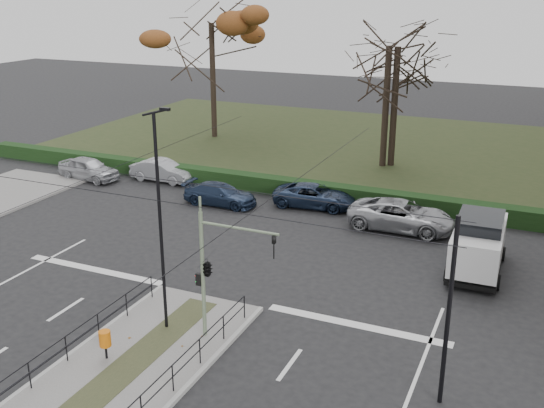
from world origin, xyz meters
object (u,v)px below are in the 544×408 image
(litter_bin, at_px, (105,339))
(traffic_light, at_px, (209,267))
(parked_car_fourth, at_px, (401,215))
(rust_tree, at_px, (211,23))
(parked_car_fifth, at_px, (314,196))
(parked_car_second, at_px, (162,171))
(bare_tree_center, at_px, (389,55))
(bare_tree_near, at_px, (397,56))
(parked_car_first, at_px, (89,169))
(streetlamp_median_far, at_px, (161,222))
(parked_car_third, at_px, (220,194))
(white_van, at_px, (478,243))

(litter_bin, bearing_deg, traffic_light, 46.36)
(parked_car_fourth, distance_m, rust_tree, 25.05)
(parked_car_fifth, bearing_deg, parked_car_second, 80.50)
(traffic_light, bearing_deg, bare_tree_center, 90.42)
(litter_bin, distance_m, bare_tree_center, 28.19)
(bare_tree_near, bearing_deg, parked_car_first, -147.32)
(parked_car_first, xyz_separation_m, parked_car_fourth, (20.43, -0.64, 0.02))
(streetlamp_median_far, distance_m, parked_car_third, 14.48)
(streetlamp_median_far, bearing_deg, parked_car_second, 123.48)
(parked_car_first, relative_size, parked_car_fourth, 0.79)
(parked_car_third, height_order, parked_car_fourth, parked_car_fourth)
(white_van, distance_m, parked_car_fifth, 10.80)
(litter_bin, xyz_separation_m, parked_car_third, (-4.12, 15.71, -0.24))
(bare_tree_near, relative_size, parked_car_fifth, 2.30)
(parked_car_third, distance_m, bare_tree_center, 14.97)
(parked_car_third, relative_size, parked_car_fourth, 0.79)
(traffic_light, distance_m, bare_tree_near, 25.42)
(parked_car_second, height_order, parked_car_fourth, parked_car_fourth)
(litter_bin, bearing_deg, streetlamp_median_far, 74.14)
(parked_car_second, bearing_deg, parked_car_third, -114.27)
(streetlamp_median_far, bearing_deg, litter_bin, -105.86)
(parked_car_third, bearing_deg, streetlamp_median_far, -160.69)
(traffic_light, relative_size, parked_car_fourth, 0.86)
(parked_car_second, bearing_deg, parked_car_fifth, -93.31)
(parked_car_second, height_order, bare_tree_near, bare_tree_near)
(streetlamp_median_far, height_order, parked_car_second, streetlamp_median_far)
(parked_car_fourth, bearing_deg, streetlamp_median_far, 157.51)
(traffic_light, height_order, rust_tree, rust_tree)
(bare_tree_center, bearing_deg, parked_car_third, -119.22)
(streetlamp_median_far, height_order, bare_tree_near, bare_tree_near)
(traffic_light, height_order, streetlamp_median_far, streetlamp_median_far)
(traffic_light, relative_size, bare_tree_center, 0.43)
(traffic_light, relative_size, white_van, 0.94)
(white_van, bearing_deg, bare_tree_near, 116.27)
(parked_car_first, distance_m, parked_car_fifth, 15.15)
(bare_tree_center, bearing_deg, parked_car_second, -143.29)
(rust_tree, relative_size, bare_tree_center, 1.10)
(streetlamp_median_far, relative_size, parked_car_fourth, 1.50)
(litter_bin, height_order, parked_car_third, parked_car_third)
(rust_tree, xyz_separation_m, parked_car_fifth, (13.45, -12.86, -8.44))
(traffic_light, height_order, bare_tree_center, bare_tree_center)
(white_van, distance_m, rust_tree, 30.17)
(parked_car_third, relative_size, white_van, 0.87)
(litter_bin, distance_m, streetlamp_median_far, 4.30)
(streetlamp_median_far, height_order, parked_car_fifth, streetlamp_median_far)
(parked_car_third, bearing_deg, traffic_light, -153.94)
(parked_car_second, height_order, rust_tree, rust_tree)
(litter_bin, distance_m, rust_tree, 33.92)
(white_van, bearing_deg, rust_tree, 141.79)
(parked_car_first, distance_m, bare_tree_center, 20.82)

